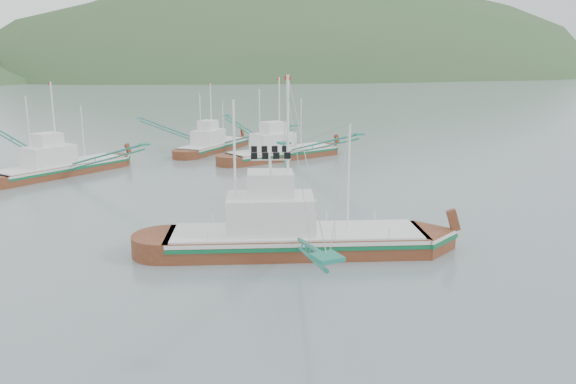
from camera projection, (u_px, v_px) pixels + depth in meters
name	position (u px, v px, depth m)	size (l,w,h in m)	color
ground	(331.00, 263.00, 34.20)	(1200.00, 1200.00, 0.00)	slate
main_boat	(294.00, 215.00, 35.70)	(16.93, 28.61, 12.11)	#602914
bg_boat_right	(281.00, 144.00, 70.52)	(15.41, 26.71, 10.94)	#602914
bg_boat_left	(60.00, 154.00, 60.52)	(17.37, 24.51, 10.74)	#602914
bg_boat_far	(213.00, 136.00, 76.85)	(19.38, 21.07, 9.88)	#602914
headland_right	(321.00, 75.00, 513.11)	(684.00, 432.00, 306.00)	#2E4A26
ridge_distant	(63.00, 75.00, 537.42)	(960.00, 400.00, 240.00)	slate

